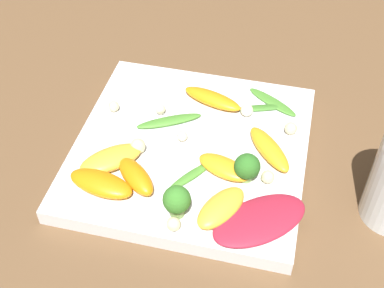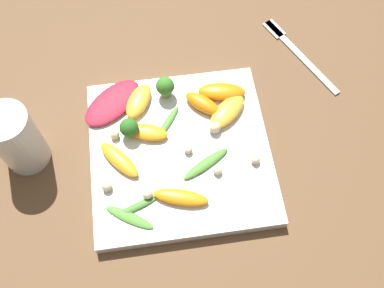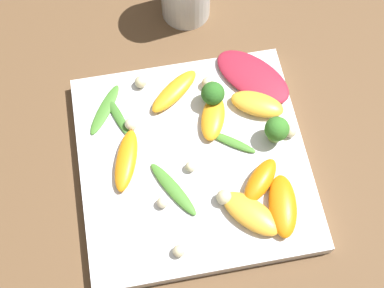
# 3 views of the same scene
# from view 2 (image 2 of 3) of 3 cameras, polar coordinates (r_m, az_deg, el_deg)

# --- Properties ---
(ground_plane) EXTENTS (2.40, 2.40, 0.00)m
(ground_plane) POSITION_cam_2_polar(r_m,az_deg,el_deg) (0.69, -1.48, -1.46)
(ground_plane) COLOR brown
(plate) EXTENTS (0.27, 0.27, 0.02)m
(plate) POSITION_cam_2_polar(r_m,az_deg,el_deg) (0.68, -1.50, -1.10)
(plate) COLOR white
(plate) RESTS_ON ground_plane
(drinking_glass) EXTENTS (0.07, 0.07, 0.11)m
(drinking_glass) POSITION_cam_2_polar(r_m,az_deg,el_deg) (0.69, -21.37, 0.59)
(drinking_glass) COLOR white
(drinking_glass) RESTS_ON ground_plane
(fork) EXTENTS (0.10, 0.18, 0.01)m
(fork) POSITION_cam_2_polar(r_m,az_deg,el_deg) (0.82, 12.68, 11.88)
(fork) COLOR silver
(fork) RESTS_ON ground_plane
(radicchio_leaf_0) EXTENTS (0.12, 0.11, 0.01)m
(radicchio_leaf_0) POSITION_cam_2_polar(r_m,az_deg,el_deg) (0.72, -10.05, 5.18)
(radicchio_leaf_0) COLOR maroon
(radicchio_leaf_0) RESTS_ON plate
(orange_segment_0) EXTENTS (0.08, 0.04, 0.02)m
(orange_segment_0) POSITION_cam_2_polar(r_m,az_deg,el_deg) (0.72, 3.81, 6.65)
(orange_segment_0) COLOR orange
(orange_segment_0) RESTS_ON plate
(orange_segment_1) EXTENTS (0.07, 0.08, 0.01)m
(orange_segment_1) POSITION_cam_2_polar(r_m,az_deg,el_deg) (0.67, -9.22, -2.00)
(orange_segment_1) COLOR orange
(orange_segment_1) RESTS_ON plate
(orange_segment_2) EXTENTS (0.06, 0.07, 0.02)m
(orange_segment_2) POSITION_cam_2_polar(r_m,az_deg,el_deg) (0.71, -6.79, 5.45)
(orange_segment_2) COLOR #FCAD33
(orange_segment_2) RESTS_ON plate
(orange_segment_3) EXTENTS (0.08, 0.05, 0.01)m
(orange_segment_3) POSITION_cam_2_polar(r_m,az_deg,el_deg) (0.64, -1.44, -6.80)
(orange_segment_3) COLOR orange
(orange_segment_3) RESTS_ON plate
(orange_segment_4) EXTENTS (0.06, 0.06, 0.02)m
(orange_segment_4) POSITION_cam_2_polar(r_m,az_deg,el_deg) (0.70, 1.34, 5.17)
(orange_segment_4) COLOR orange
(orange_segment_4) RESTS_ON plate
(orange_segment_5) EXTENTS (0.07, 0.05, 0.01)m
(orange_segment_5) POSITION_cam_2_polar(r_m,az_deg,el_deg) (0.68, -5.70, 1.51)
(orange_segment_5) COLOR orange
(orange_segment_5) RESTS_ON plate
(orange_segment_6) EXTENTS (0.08, 0.08, 0.02)m
(orange_segment_6) POSITION_cam_2_polar(r_m,az_deg,el_deg) (0.70, 4.49, 4.11)
(orange_segment_6) COLOR #FCAD33
(orange_segment_6) RESTS_ON plate
(broccoli_floret_0) EXTENTS (0.03, 0.03, 0.04)m
(broccoli_floret_0) POSITION_cam_2_polar(r_m,az_deg,el_deg) (0.71, -3.43, 7.27)
(broccoli_floret_0) COLOR #7A9E51
(broccoli_floret_0) RESTS_ON plate
(broccoli_floret_1) EXTENTS (0.03, 0.03, 0.04)m
(broccoli_floret_1) POSITION_cam_2_polar(r_m,az_deg,el_deg) (0.68, -8.00, 2.04)
(broccoli_floret_1) COLOR #84AD5B
(broccoli_floret_1) RESTS_ON plate
(arugula_sprig_0) EXTENTS (0.05, 0.06, 0.01)m
(arugula_sprig_0) POSITION_cam_2_polar(r_m,az_deg,el_deg) (0.70, -3.04, 2.82)
(arugula_sprig_0) COLOR #47842D
(arugula_sprig_0) RESTS_ON plate
(arugula_sprig_1) EXTENTS (0.08, 0.05, 0.01)m
(arugula_sprig_1) POSITION_cam_2_polar(r_m,az_deg,el_deg) (0.66, 1.77, -2.52)
(arugula_sprig_1) COLOR #47842D
(arugula_sprig_1) RESTS_ON plate
(arugula_sprig_2) EXTENTS (0.07, 0.05, 0.00)m
(arugula_sprig_2) POSITION_cam_2_polar(r_m,az_deg,el_deg) (0.64, -7.94, -9.23)
(arugula_sprig_2) COLOR #47842D
(arugula_sprig_2) RESTS_ON plate
(arugula_sprig_3) EXTENTS (0.06, 0.03, 0.00)m
(arugula_sprig_3) POSITION_cam_2_polar(r_m,az_deg,el_deg) (0.64, -6.98, -7.86)
(arugula_sprig_3) COLOR #3D7528
(arugula_sprig_3) RESTS_ON plate
(macadamia_nut_0) EXTENTS (0.01, 0.01, 0.01)m
(macadamia_nut_0) POSITION_cam_2_polar(r_m,az_deg,el_deg) (0.67, -0.47, -0.75)
(macadamia_nut_0) COLOR beige
(macadamia_nut_0) RESTS_ON plate
(macadamia_nut_1) EXTENTS (0.01, 0.01, 0.01)m
(macadamia_nut_1) POSITION_cam_2_polar(r_m,az_deg,el_deg) (0.73, -3.64, 7.85)
(macadamia_nut_1) COLOR beige
(macadamia_nut_1) RESTS_ON plate
(macadamia_nut_2) EXTENTS (0.01, 0.01, 0.01)m
(macadamia_nut_2) POSITION_cam_2_polar(r_m,az_deg,el_deg) (0.69, -9.81, 1.19)
(macadamia_nut_2) COLOR beige
(macadamia_nut_2) RESTS_ON plate
(macadamia_nut_3) EXTENTS (0.02, 0.02, 0.02)m
(macadamia_nut_3) POSITION_cam_2_polar(r_m,az_deg,el_deg) (0.68, 2.91, 2.09)
(macadamia_nut_3) COLOR beige
(macadamia_nut_3) RESTS_ON plate
(macadamia_nut_4) EXTENTS (0.02, 0.02, 0.02)m
(macadamia_nut_4) POSITION_cam_2_polar(r_m,az_deg,el_deg) (0.65, -10.76, -5.29)
(macadamia_nut_4) COLOR beige
(macadamia_nut_4) RESTS_ON plate
(macadamia_nut_5) EXTENTS (0.01, 0.01, 0.01)m
(macadamia_nut_5) POSITION_cam_2_polar(r_m,az_deg,el_deg) (0.65, 3.28, -3.37)
(macadamia_nut_5) COLOR beige
(macadamia_nut_5) RESTS_ON plate
(macadamia_nut_6) EXTENTS (0.01, 0.01, 0.01)m
(macadamia_nut_6) POSITION_cam_2_polar(r_m,az_deg,el_deg) (0.67, 8.07, -2.01)
(macadamia_nut_6) COLOR beige
(macadamia_nut_6) RESTS_ON plate
(macadamia_nut_7) EXTENTS (0.02, 0.02, 0.02)m
(macadamia_nut_7) POSITION_cam_2_polar(r_m,az_deg,el_deg) (0.64, -5.68, -6.29)
(macadamia_nut_7) COLOR beige
(macadamia_nut_7) RESTS_ON plate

